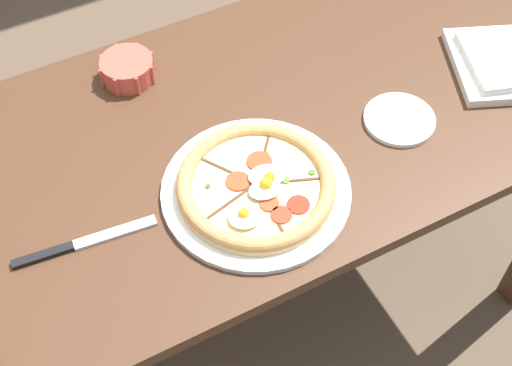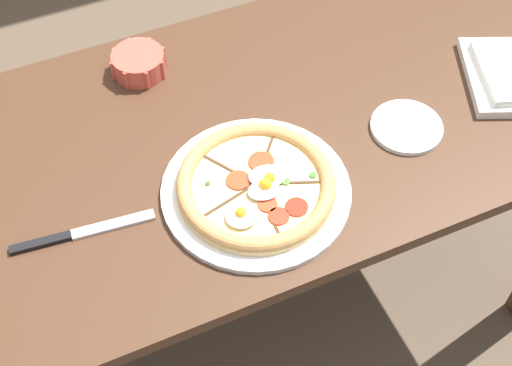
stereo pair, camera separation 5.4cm
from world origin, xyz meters
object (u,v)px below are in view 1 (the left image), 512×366
(side_saucer, at_px, (399,120))
(dining_table, at_px, (232,168))
(ramekin_bowl, at_px, (127,69))
(pizza, at_px, (256,187))
(knife_main, at_px, (83,243))

(side_saucer, bearing_deg, dining_table, 157.93)
(ramekin_bowl, xyz_separation_m, side_saucer, (0.43, -0.37, -0.02))
(dining_table, distance_m, pizza, 0.20)
(pizza, distance_m, side_saucer, 0.34)
(pizza, distance_m, knife_main, 0.32)
(dining_table, height_order, ramekin_bowl, ramekin_bowl)
(pizza, height_order, side_saucer, pizza)
(pizza, xyz_separation_m, side_saucer, (0.33, 0.03, -0.01))
(ramekin_bowl, bearing_deg, side_saucer, -40.51)
(knife_main, distance_m, side_saucer, 0.65)
(ramekin_bowl, bearing_deg, dining_table, -63.82)
(pizza, bearing_deg, side_saucer, 4.35)
(ramekin_bowl, distance_m, side_saucer, 0.56)
(dining_table, height_order, pizza, pizza)
(pizza, bearing_deg, knife_main, 172.38)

